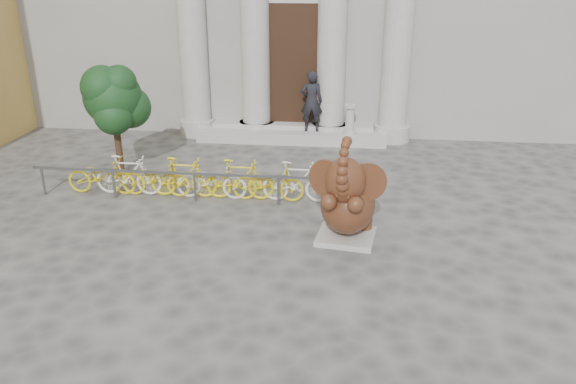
# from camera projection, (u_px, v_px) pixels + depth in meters

# --- Properties ---
(ground) EXTENTS (80.00, 80.00, 0.00)m
(ground) POSITION_uv_depth(u_px,v_px,m) (233.00, 299.00, 9.48)
(ground) COLOR #474442
(ground) RESTS_ON ground
(entrance_steps) EXTENTS (6.00, 1.20, 0.36)m
(entrance_steps) POSITION_uv_depth(u_px,v_px,m) (292.00, 135.00, 18.08)
(entrance_steps) COLOR #A8A59E
(entrance_steps) RESTS_ON ground
(elephant_statue) EXTENTS (1.53, 1.77, 2.30)m
(elephant_statue) POSITION_uv_depth(u_px,v_px,m) (347.00, 202.00, 11.21)
(elephant_statue) COLOR #A8A59E
(elephant_statue) RESTS_ON ground
(bike_rack) EXTENTS (8.00, 0.53, 1.00)m
(bike_rack) POSITION_uv_depth(u_px,v_px,m) (197.00, 178.00, 13.49)
(bike_rack) COLOR slate
(bike_rack) RESTS_ON ground
(tree) EXTENTS (1.70, 1.55, 2.95)m
(tree) POSITION_uv_depth(u_px,v_px,m) (114.00, 99.00, 14.43)
(tree) COLOR #332114
(tree) RESTS_ON ground
(pedestrian) EXTENTS (0.73, 0.51, 1.90)m
(pedestrian) POSITION_uv_depth(u_px,v_px,m) (311.00, 101.00, 17.54)
(pedestrian) COLOR black
(pedestrian) RESTS_ON entrance_steps
(balustrade_post) EXTENTS (0.38, 0.38, 0.94)m
(balustrade_post) POSITION_uv_depth(u_px,v_px,m) (350.00, 121.00, 17.39)
(balustrade_post) COLOR #A8A59E
(balustrade_post) RESTS_ON entrance_steps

